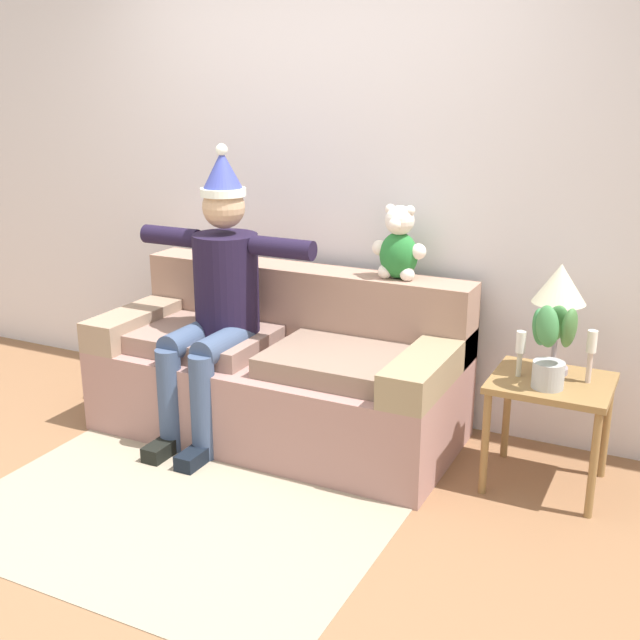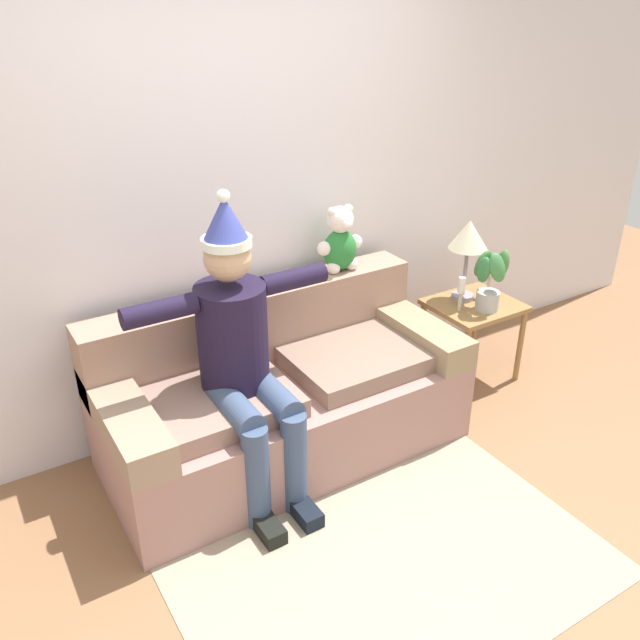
# 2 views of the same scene
# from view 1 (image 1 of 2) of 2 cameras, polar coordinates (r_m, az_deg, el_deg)

# --- Properties ---
(ground_plane) EXTENTS (10.00, 10.00, 0.00)m
(ground_plane) POSITION_cam_1_polar(r_m,az_deg,el_deg) (3.57, -11.09, -14.06)
(ground_plane) COLOR #8A6140
(back_wall) EXTENTS (7.00, 0.10, 2.70)m
(back_wall) POSITION_cam_1_polar(r_m,az_deg,el_deg) (4.41, 0.31, 10.88)
(back_wall) COLOR silver
(back_wall) RESTS_ON ground_plane
(couch) EXTENTS (1.91, 0.87, 0.85)m
(couch) POSITION_cam_1_polar(r_m,az_deg,el_deg) (4.20, -2.82, -3.72)
(couch) COLOR #A2776F
(couch) RESTS_ON ground_plane
(person_seated) EXTENTS (1.02, 0.77, 1.52)m
(person_seated) POSITION_cam_1_polar(r_m,az_deg,el_deg) (4.08, -7.53, 1.92)
(person_seated) COLOR black
(person_seated) RESTS_ON ground_plane
(teddy_bear) EXTENTS (0.29, 0.17, 0.38)m
(teddy_bear) POSITION_cam_1_polar(r_m,az_deg,el_deg) (4.01, 5.74, 5.39)
(teddy_bear) COLOR #277833
(teddy_bear) RESTS_ON couch
(side_table) EXTENTS (0.53, 0.47, 0.53)m
(side_table) POSITION_cam_1_polar(r_m,az_deg,el_deg) (3.74, 16.41, -5.38)
(side_table) COLOR olive
(side_table) RESTS_ON ground_plane
(table_lamp) EXTENTS (0.24, 0.24, 0.52)m
(table_lamp) POSITION_cam_1_polar(r_m,az_deg,el_deg) (3.68, 17.03, 2.17)
(table_lamp) COLOR gray
(table_lamp) RESTS_ON side_table
(potted_plant) EXTENTS (0.22, 0.24, 0.40)m
(potted_plant) POSITION_cam_1_polar(r_m,az_deg,el_deg) (3.55, 16.47, -1.65)
(potted_plant) COLOR #AEB1B1
(potted_plant) RESTS_ON side_table
(candle_tall) EXTENTS (0.04, 0.04, 0.22)m
(candle_tall) POSITION_cam_1_polar(r_m,az_deg,el_deg) (3.67, 14.37, -1.96)
(candle_tall) COLOR beige
(candle_tall) RESTS_ON side_table
(candle_short) EXTENTS (0.04, 0.04, 0.24)m
(candle_short) POSITION_cam_1_polar(r_m,az_deg,el_deg) (3.67, 19.11, -2.02)
(candle_short) COLOR beige
(candle_short) RESTS_ON side_table
(area_rug) EXTENTS (1.86, 1.24, 0.01)m
(area_rug) POSITION_cam_1_polar(r_m,az_deg,el_deg) (3.57, -11.09, -14.01)
(area_rug) COLOR tan
(area_rug) RESTS_ON ground_plane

